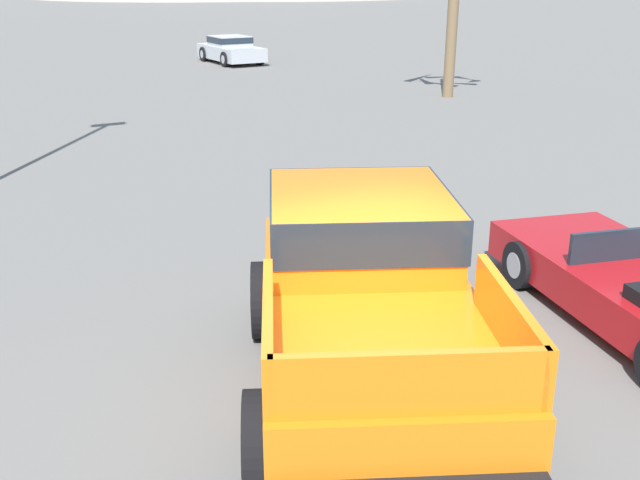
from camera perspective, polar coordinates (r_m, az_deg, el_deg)
The scene contains 3 objects.
ground_plane at distance 7.31m, azimuth 3.86°, elevation -13.84°, with size 320.00×320.00×0.00m, color slate.
orange_pickup_truck at distance 7.52m, azimuth 3.48°, elevation -3.54°, with size 3.80×5.19×1.88m.
parked_car_silver at distance 35.84m, azimuth -6.81°, elevation 14.23°, with size 2.01×4.12×1.21m.
Camera 1 is at (-3.30, -5.11, 4.05)m, focal length 42.00 mm.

